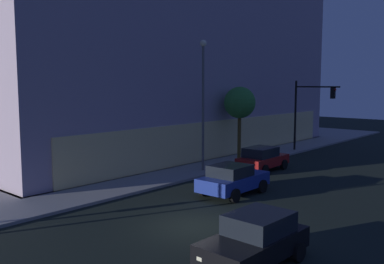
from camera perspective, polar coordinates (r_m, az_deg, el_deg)
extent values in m
plane|color=black|center=(18.05, 0.48, -12.45)|extent=(120.00, 120.00, 0.00)
cube|color=#4C4C51|center=(45.18, -11.50, -1.03)|extent=(33.97, 31.57, 0.15)
cube|color=#F4DB8D|center=(34.02, 4.18, -0.76)|extent=(30.21, 0.60, 2.88)
cube|color=#A593A7|center=(44.92, -11.76, 10.30)|extent=(33.57, 31.17, 17.65)
cylinder|color=black|center=(38.01, 13.62, 2.17)|extent=(0.18, 0.18, 5.96)
cylinder|color=black|center=(37.04, 16.38, 5.81)|extent=(0.13, 3.89, 0.12)
cube|color=black|center=(36.48, 18.29, 4.95)|extent=(0.32, 0.32, 0.90)
sphere|color=red|center=(36.40, 18.57, 5.38)|extent=(0.18, 0.18, 0.18)
cylinder|color=#5C5C5C|center=(28.00, 1.48, 3.12)|extent=(0.16, 0.16, 8.15)
sphere|color=#F9EFC6|center=(28.07, 1.51, 11.76)|extent=(0.44, 0.44, 0.44)
cylinder|color=brown|center=(33.01, 6.32, -0.62)|extent=(0.27, 0.27, 3.32)
sphere|color=#348234|center=(32.79, 6.38, 3.93)|extent=(2.41, 2.41, 2.41)
cube|color=black|center=(14.39, 8.21, -14.72)|extent=(4.05, 1.92, 0.68)
cube|color=black|center=(14.40, 8.95, -11.90)|extent=(2.12, 1.70, 0.65)
cube|color=#F9F4CC|center=(13.27, 1.13, -16.53)|extent=(0.12, 0.20, 0.12)
cylinder|color=black|center=(14.12, 1.95, -16.57)|extent=(0.65, 0.25, 0.65)
cylinder|color=black|center=(15.06, 14.00, -15.26)|extent=(0.65, 0.25, 0.65)
cylinder|color=black|center=(15.96, 7.98, -13.85)|extent=(0.65, 0.25, 0.65)
cube|color=navy|center=(22.87, 5.56, -6.58)|extent=(4.18, 2.03, 0.69)
cube|color=black|center=(22.48, 5.12, -5.14)|extent=(1.96, 1.80, 0.58)
cube|color=#F9F4CC|center=(24.82, 7.15, -5.56)|extent=(0.12, 0.20, 0.12)
cube|color=#F9F4CC|center=(24.21, 9.48, -5.91)|extent=(0.12, 0.20, 0.12)
cylinder|color=black|center=(24.52, 5.41, -6.52)|extent=(0.72, 0.25, 0.71)
cylinder|color=black|center=(23.47, 9.35, -7.16)|extent=(0.72, 0.25, 0.71)
cylinder|color=black|center=(22.52, 1.59, -7.66)|extent=(0.72, 0.25, 0.71)
cylinder|color=black|center=(21.38, 5.72, -8.46)|extent=(0.72, 0.25, 0.71)
cube|color=maroon|center=(29.41, 9.43, -3.81)|extent=(4.10, 1.90, 0.64)
cube|color=black|center=(29.04, 9.15, -2.66)|extent=(2.25, 1.68, 0.63)
cube|color=#F9F4CC|center=(31.36, 10.45, -3.19)|extent=(0.12, 0.20, 0.12)
cube|color=#F9F4CC|center=(30.84, 12.21, -3.39)|extent=(0.12, 0.20, 0.12)
cylinder|color=black|center=(30.99, 9.19, -3.87)|extent=(0.69, 0.25, 0.68)
cylinder|color=black|center=(30.10, 12.15, -4.24)|extent=(0.69, 0.25, 0.68)
cylinder|color=black|center=(28.90, 6.58, -4.58)|extent=(0.69, 0.25, 0.68)
cylinder|color=black|center=(27.94, 9.68, -5.01)|extent=(0.69, 0.25, 0.68)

